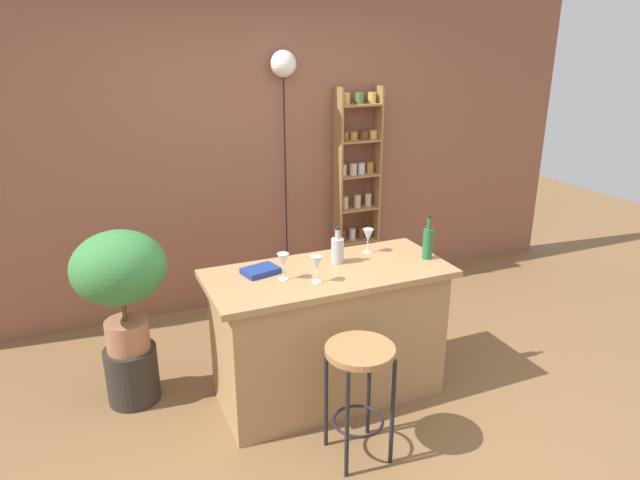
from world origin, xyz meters
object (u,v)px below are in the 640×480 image
Objects in this scene: plant_stool at (133,374)px; bar_stool at (359,375)px; bottle_sauce_amber at (428,243)px; wine_glass_right at (368,236)px; potted_plant at (120,274)px; bottle_wine_red at (337,250)px; wine_glass_center at (317,264)px; cookbook at (261,271)px; spice_shelf at (357,191)px; wine_glass_left at (283,261)px; pendant_globe_light at (283,68)px.

bar_stool is at bearing -43.34° from plant_stool.
bottle_sauce_amber is at bearing 35.64° from bar_stool.
wine_glass_right reaches higher than plant_stool.
bottle_wine_red is (1.30, -0.34, 0.08)m from potted_plant.
bar_stool is 0.68m from wine_glass_center.
potted_plant is 1.59m from wine_glass_right.
bottle_wine_red is 0.82× the size of bottle_sauce_amber.
bottle_sauce_amber is at bearing -15.98° from bottle_wine_red.
bottle_sauce_amber is at bearing -23.59° from cookbook.
plant_stool is (-1.11, 1.05, -0.33)m from bar_stool.
bar_stool is 0.37× the size of spice_shelf.
bar_stool is 2.37× the size of bottle_sauce_amber.
plant_stool is at bearing 165.53° from bottle_wine_red.
potted_plant is at bearing 136.66° from bar_stool.
wine_glass_right is (0.67, 0.21, 0.00)m from wine_glass_left.
pendant_globe_light reaches higher than wine_glass_left.
pendant_globe_light is (0.18, 1.44, 1.05)m from bottle_wine_red.
bottle_sauce_amber reaches higher than wine_glass_right.
spice_shelf is 1.63m from bottle_wine_red.
wine_glass_right is at bearing 18.56° from bottle_wine_red.
bottle_wine_red is (0.19, 0.71, 0.45)m from bar_stool.
cookbook is 1.93m from pendant_globe_light.
wine_glass_left is at bearing -68.80° from cookbook.
pendant_globe_light reaches higher than spice_shelf.
bottle_sauce_amber reaches higher than bar_stool.
bottle_sauce_amber reaches higher than cookbook.
wine_glass_center is at bearing -57.87° from cookbook.
bottle_sauce_amber is at bearing -99.99° from spice_shelf.
bar_stool is 2.38m from spice_shelf.
plant_stool is 1.45m from wine_glass_center.
pendant_globe_light is at bearing 83.05° from bottle_wine_red.
wine_glass_left is at bearing -164.07° from bottle_wine_red.
spice_shelf is at bearing 80.01° from bottle_sauce_amber.
bottle_wine_red is 1.13× the size of cookbook.
potted_plant is at bearing 151.78° from wine_glass_center.
wine_glass_right is 0.78m from cookbook.
bottle_sauce_amber reaches higher than wine_glass_left.
spice_shelf is 0.86× the size of pendant_globe_light.
wine_glass_center is at bearing -28.22° from plant_stool.
wine_glass_left is at bearing -129.66° from spice_shelf.
bottle_sauce_amber is at bearing 4.89° from wine_glass_center.
bottle_wine_red is (-0.84, -1.39, 0.04)m from spice_shelf.
plant_stool is 0.70m from potted_plant.
plant_stool is at bearing 165.07° from bottle_sauce_amber.
bottle_sauce_amber is 1.10m from cookbook.
spice_shelf is 7.82× the size of bottle_wine_red.
plant_stool is at bearing -153.75° from spice_shelf.
wine_glass_left is at bearing 109.94° from bar_stool.
wine_glass_center is at bearing -147.67° from wine_glass_right.
wine_glass_center and wine_glass_right have the same top height.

